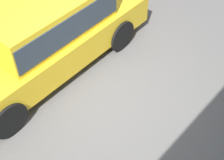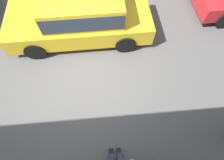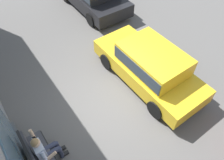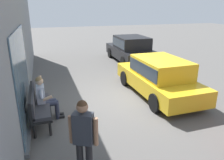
{
  "view_description": "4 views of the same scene",
  "coord_description": "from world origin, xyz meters",
  "px_view_note": "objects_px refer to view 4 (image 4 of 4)",
  "views": [
    {
      "loc": [
        2.68,
        2.6,
        4.49
      ],
      "look_at": [
        0.06,
        0.27,
        0.76
      ],
      "focal_mm": 55.0,
      "sensor_mm": 36.0,
      "label": 1
    },
    {
      "loc": [
        -0.57,
        2.6,
        4.43
      ],
      "look_at": [
        -0.73,
        0.72,
        0.77
      ],
      "focal_mm": 28.0,
      "sensor_mm": 36.0,
      "label": 2
    },
    {
      "loc": [
        -3.52,
        2.6,
        6.05
      ],
      "look_at": [
        -0.12,
        0.18,
        1.22
      ],
      "focal_mm": 35.0,
      "sensor_mm": 36.0,
      "label": 3
    },
    {
      "loc": [
        -6.91,
        2.6,
        3.26
      ],
      "look_at": [
        -0.22,
        0.44,
        0.87
      ],
      "focal_mm": 35.0,
      "sensor_mm": 36.0,
      "label": 4
    }
  ],
  "objects_px": {
    "bench": "(37,104)",
    "person_on_phone": "(45,97)",
    "parked_car_far": "(131,48)",
    "pedestrian_standing": "(84,136)",
    "parked_car_mid": "(159,75)"
  },
  "relations": [
    {
      "from": "parked_car_mid",
      "to": "parked_car_far",
      "type": "xyz_separation_m",
      "value": [
        5.29,
        -1.05,
        0.05
      ]
    },
    {
      "from": "bench",
      "to": "person_on_phone",
      "type": "distance_m",
      "value": 0.31
    },
    {
      "from": "parked_car_far",
      "to": "pedestrian_standing",
      "type": "height_order",
      "value": "pedestrian_standing"
    },
    {
      "from": "bench",
      "to": "pedestrian_standing",
      "type": "relative_size",
      "value": 1.02
    },
    {
      "from": "parked_car_far",
      "to": "pedestrian_standing",
      "type": "relative_size",
      "value": 2.48
    },
    {
      "from": "person_on_phone",
      "to": "parked_car_mid",
      "type": "xyz_separation_m",
      "value": [
        0.67,
        -4.16,
        0.06
      ]
    },
    {
      "from": "parked_car_far",
      "to": "pedestrian_standing",
      "type": "xyz_separation_m",
      "value": [
        -8.8,
        4.58,
        0.2
      ]
    },
    {
      "from": "parked_car_far",
      "to": "parked_car_mid",
      "type": "bearing_deg",
      "value": 168.79
    },
    {
      "from": "bench",
      "to": "pedestrian_standing",
      "type": "xyz_separation_m",
      "value": [
        -2.67,
        -0.85,
        0.43
      ]
    },
    {
      "from": "bench",
      "to": "parked_car_mid",
      "type": "distance_m",
      "value": 4.47
    },
    {
      "from": "person_on_phone",
      "to": "pedestrian_standing",
      "type": "relative_size",
      "value": 0.78
    },
    {
      "from": "parked_car_far",
      "to": "pedestrian_standing",
      "type": "bearing_deg",
      "value": 152.51
    },
    {
      "from": "person_on_phone",
      "to": "pedestrian_standing",
      "type": "distance_m",
      "value": 2.93
    },
    {
      "from": "bench",
      "to": "person_on_phone",
      "type": "height_order",
      "value": "person_on_phone"
    },
    {
      "from": "parked_car_mid",
      "to": "parked_car_far",
      "type": "bearing_deg",
      "value": -11.21
    }
  ]
}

